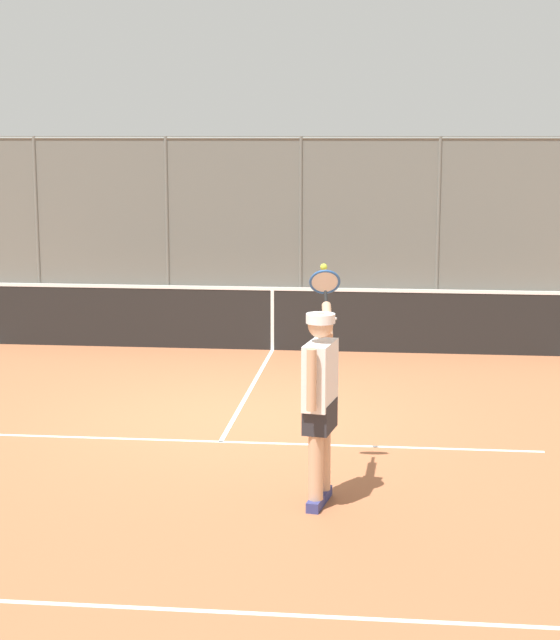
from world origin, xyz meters
The scene contains 5 objects.
ground_plane centered at (0.00, 0.00, 0.00)m, with size 60.00×60.00×0.00m, color #A8603D.
court_line_markings centered at (0.00, 1.36, 0.00)m, with size 8.67×8.80×0.01m.
fence_backdrop centered at (0.00, -9.37, 1.33)m, with size 18.89×1.37×3.18m.
tennis_net centered at (0.00, -3.86, 0.49)m, with size 11.14×0.09×1.07m.
tennis_player centered at (-1.17, 2.71, 1.01)m, with size 0.33×1.43×2.00m.
Camera 1 is at (-1.76, 11.47, 3.20)m, focal length 58.53 mm.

